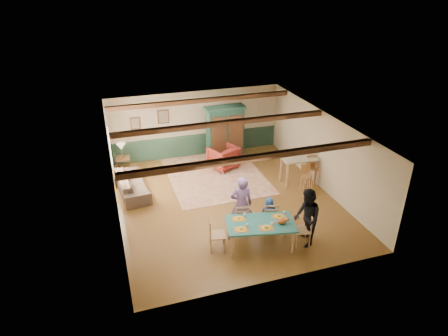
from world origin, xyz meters
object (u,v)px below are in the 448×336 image
object	(u,v)px
dining_table	(260,235)
table_lamp	(122,151)
dining_chair_far_right	(269,216)
dining_chair_end_right	(302,229)
person_child	(269,214)
bar_stool_left	(306,180)
sofa	(132,184)
armchair	(223,157)
end_table	(123,165)
counter_table	(298,171)
person_man	(241,204)
bar_stool_right	(313,171)
dining_chair_far_left	(242,218)
dining_chair_end_left	(217,234)
person_woman	(307,218)
armoire	(225,134)
cat	(282,221)

from	to	relation	value
dining_table	table_lamp	xyz separation A→B (m)	(-3.19, 5.78, 0.53)
dining_chair_far_right	dining_chair_end_right	size ratio (longest dim) A/B	1.00
person_child	bar_stool_left	xyz separation A→B (m)	(2.09, 1.58, 0.00)
dining_chair_end_right	sofa	size ratio (longest dim) A/B	0.44
table_lamp	dining_table	bearing A→B (deg)	-61.13
dining_chair_far_right	armchair	xyz separation A→B (m)	(-0.00, 4.42, -0.04)
dining_chair_far_right	end_table	distance (m)	6.37
counter_table	person_man	bearing A→B (deg)	-144.33
bar_stool_right	dining_chair_far_left	bearing A→B (deg)	-146.26
dining_chair_far_right	dining_chair_far_left	bearing A→B (deg)	-0.00
dining_chair_far_right	dining_chair_end_right	bearing A→B (deg)	136.17
dining_chair_far_left	armchair	size ratio (longest dim) A/B	0.99
person_child	dining_chair_far_left	bearing A→B (deg)	5.71
dining_chair_end_left	person_man	bearing A→B (deg)	-43.15
counter_table	armchair	bearing A→B (deg)	136.20
end_table	counter_table	bearing A→B (deg)	-25.33
dining_chair_end_right	person_woman	bearing A→B (deg)	90.00
dining_chair_far_left	person_child	world-z (taller)	person_child
person_man	armchair	xyz separation A→B (m)	(0.78, 4.17, -0.44)
person_woman	table_lamp	world-z (taller)	person_woman
dining_chair_end_left	counter_table	distance (m)	4.74
dining_chair_far_right	sofa	world-z (taller)	dining_chair_far_right
person_woman	bar_stool_left	distance (m)	2.94
person_woman	counter_table	size ratio (longest dim) A/B	1.36
bar_stool_left	sofa	bearing A→B (deg)	166.93
dining_table	armoire	distance (m)	5.90
end_table	bar_stool_right	xyz separation A→B (m)	(6.32, -3.05, 0.24)
person_woman	person_man	bearing A→B (deg)	-115.87
dining_chair_end_left	sofa	size ratio (longest dim) A/B	0.44
dining_table	armchair	distance (m)	5.09
table_lamp	dining_chair_far_right	bearing A→B (deg)	-53.97
dining_table	cat	distance (m)	0.75
person_man	table_lamp	bearing A→B (deg)	-47.04
person_child	table_lamp	bearing A→B (deg)	-41.58
counter_table	table_lamp	bearing A→B (deg)	154.67
person_child	bar_stool_right	size ratio (longest dim) A/B	0.94
dining_table	person_woman	distance (m)	1.36
person_child	armchair	distance (m)	4.34
person_child	sofa	size ratio (longest dim) A/B	0.46
dining_chair_end_left	bar_stool_right	xyz separation A→B (m)	(4.29, 2.49, 0.06)
dining_table	armchair	xyz separation A→B (m)	(0.55, 5.06, 0.06)
dining_chair_end_right	dining_chair_far_left	bearing A→B (deg)	-114.92
cat	table_lamp	bearing A→B (deg)	133.64
dining_chair_end_right	person_child	world-z (taller)	person_child
dining_chair_end_right	person_child	bearing A→B (deg)	-136.85
dining_chair_far_right	bar_stool_right	size ratio (longest dim) A/B	0.89
dining_chair_end_left	counter_table	world-z (taller)	counter_table
cat	person_man	bearing A→B (deg)	136.55
armoire	cat	bearing A→B (deg)	-93.87
person_woman	armoire	size ratio (longest dim) A/B	0.76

